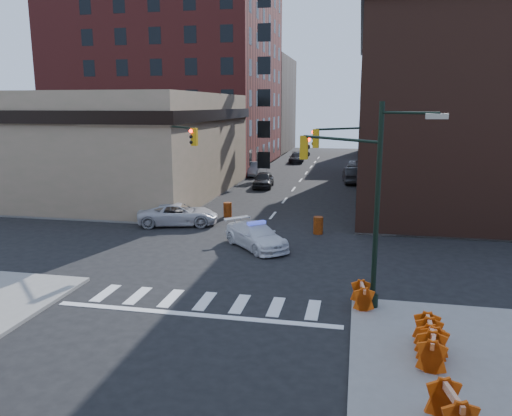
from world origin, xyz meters
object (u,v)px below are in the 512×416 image
at_px(police_car, 256,236).
at_px(barrel_road, 318,225).
at_px(barrel_bank, 228,210).
at_px(barricade_se_a, 362,296).
at_px(parked_car_wnear, 263,180).
at_px(barricade_nw_a, 171,210).
at_px(pickup, 178,214).
at_px(parked_car_wfar, 256,169).
at_px(pedestrian_a, 118,205).
at_px(pedestrian_b, 145,198).
at_px(parked_car_enear, 352,175).

xyz_separation_m(police_car, barrel_road, (3.22, 3.89, -0.16)).
distance_m(barrel_bank, barricade_se_a, 18.00).
relative_size(parked_car_wnear, barricade_nw_a, 4.22).
xyz_separation_m(pickup, barricade_nw_a, (-1.27, 1.93, -0.20)).
distance_m(police_car, pickup, 7.66).
distance_m(parked_car_wfar, barrel_road, 26.84).
relative_size(pickup, parked_car_wnear, 1.20).
bearing_deg(parked_car_wnear, pedestrian_a, -120.72).
relative_size(parked_car_wnear, parked_car_wfar, 0.94).
distance_m(barrel_road, barricade_se_a, 12.04).
height_order(police_car, pedestrian_b, pedestrian_b).
relative_size(barrel_bank, barricade_se_a, 0.88).
height_order(police_car, barrel_bank, police_car).
xyz_separation_m(pedestrian_a, barricade_nw_a, (3.74, 0.69, -0.41)).
height_order(pickup, barrel_road, pickup).
xyz_separation_m(parked_car_enear, barrel_road, (-1.79, -21.74, -0.27)).
distance_m(parked_car_wnear, pedestrian_a, 17.27).
bearing_deg(parked_car_wfar, barricade_se_a, -68.81).
bearing_deg(barrel_road, barricade_se_a, -77.10).
xyz_separation_m(police_car, pedestrian_b, (-10.21, 7.81, 0.39)).
xyz_separation_m(pedestrian_a, pedestrian_b, (1.10, 2.20, 0.13)).
distance_m(parked_car_wnear, barrel_road, 18.45).
height_order(police_car, pedestrian_a, pedestrian_a).
xyz_separation_m(barrel_road, barricade_se_a, (2.69, -11.74, 0.06)).
distance_m(barrel_bank, barricade_nw_a, 4.08).
bearing_deg(pedestrian_a, police_car, -28.77).
height_order(police_car, barricade_se_a, police_car).
bearing_deg(parked_car_wfar, police_car, -75.03).
distance_m(pedestrian_a, barrel_road, 14.63).
xyz_separation_m(pedestrian_b, barricade_se_a, (16.11, -15.65, -0.49)).
xyz_separation_m(police_car, barricade_nw_a, (-7.57, 6.30, -0.16)).
distance_m(barrel_road, barricade_nw_a, 11.05).
xyz_separation_m(parked_car_wnear, pedestrian_b, (-6.64, -13.24, 0.33)).
bearing_deg(police_car, barrel_bank, 74.00).
bearing_deg(parked_car_wfar, pedestrian_a, -99.41).
distance_m(parked_car_enear, barrel_road, 21.81).
xyz_separation_m(parked_car_wfar, parked_car_enear, (11.00, -3.47, 0.04)).
relative_size(barrel_bank, barricade_nw_a, 1.01).
xyz_separation_m(parked_car_wfar, pedestrian_a, (-5.31, -23.49, 0.18)).
xyz_separation_m(pedestrian_b, barricade_nw_a, (2.64, -1.51, -0.55)).
distance_m(parked_car_wfar, barricade_nw_a, 22.86).
bearing_deg(parked_car_enear, parked_car_wfar, -23.49).
bearing_deg(barrel_road, barricade_nw_a, 167.43).
bearing_deg(parked_car_enear, barricade_se_a, 85.56).
relative_size(parked_car_enear, pedestrian_b, 2.64).
relative_size(pedestrian_a, pedestrian_b, 0.86).
bearing_deg(parked_car_enear, pedestrian_a, 44.84).
height_order(parked_car_wfar, pedestrian_b, pedestrian_b).
bearing_deg(police_car, parked_car_enear, 36.82).
xyz_separation_m(pickup, parked_car_enear, (11.30, 21.26, 0.07)).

